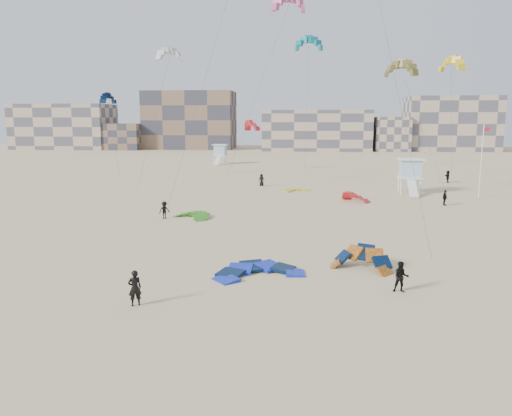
# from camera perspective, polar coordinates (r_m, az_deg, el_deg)

# --- Properties ---
(ground) EXTENTS (320.00, 320.00, 0.00)m
(ground) POSITION_cam_1_polar(r_m,az_deg,el_deg) (26.87, -9.31, -10.07)
(ground) COLOR #C9B887
(ground) RESTS_ON ground
(kite_ground_blue) EXTENTS (6.61, 6.75, 1.44)m
(kite_ground_blue) POSITION_cam_1_polar(r_m,az_deg,el_deg) (30.26, 0.30, -7.61)
(kite_ground_blue) COLOR #123AF3
(kite_ground_blue) RESTS_ON ground
(kite_ground_orange) EXTENTS (4.96, 4.98, 3.74)m
(kite_ground_orange) POSITION_cam_1_polar(r_m,az_deg,el_deg) (31.94, 11.91, -6.87)
(kite_ground_orange) COLOR orange
(kite_ground_orange) RESTS_ON ground
(kite_ground_green) EXTENTS (5.44, 5.49, 1.64)m
(kite_ground_green) POSITION_cam_1_polar(r_m,az_deg,el_deg) (47.82, -7.28, -1.10)
(kite_ground_green) COLOR #2D8216
(kite_ground_green) RESTS_ON ground
(kite_ground_red_far) EXTENTS (5.13, 5.12, 3.50)m
(kite_ground_red_far) POSITION_cam_1_polar(r_m,az_deg,el_deg) (57.98, 11.27, 0.75)
(kite_ground_red_far) COLOR red
(kite_ground_red_far) RESTS_ON ground
(kite_ground_yellow) EXTENTS (4.77, 4.85, 0.60)m
(kite_ground_yellow) POSITION_cam_1_polar(r_m,az_deg,el_deg) (65.40, 4.57, 1.95)
(kite_ground_yellow) COLOR gold
(kite_ground_yellow) RESTS_ON ground
(kitesurfer_main) EXTENTS (0.80, 0.72, 1.84)m
(kitesurfer_main) POSITION_cam_1_polar(r_m,az_deg,el_deg) (25.87, -13.69, -8.87)
(kitesurfer_main) COLOR black
(kitesurfer_main) RESTS_ON ground
(kitesurfer_b) EXTENTS (0.87, 0.70, 1.70)m
(kitesurfer_b) POSITION_cam_1_polar(r_m,az_deg,el_deg) (28.14, 16.25, -7.58)
(kitesurfer_b) COLOR black
(kitesurfer_b) RESTS_ON ground
(kitesurfer_c) EXTENTS (1.22, 1.13, 1.64)m
(kitesurfer_c) POSITION_cam_1_polar(r_m,az_deg,el_deg) (47.56, -10.42, -0.24)
(kitesurfer_c) COLOR black
(kitesurfer_c) RESTS_ON ground
(kitesurfer_d) EXTENTS (0.52, 1.03, 1.69)m
(kitesurfer_d) POSITION_cam_1_polar(r_m,az_deg,el_deg) (57.80, 20.78, 1.10)
(kitesurfer_d) COLOR black
(kitesurfer_d) RESTS_ON ground
(kitesurfer_e) EXTENTS (0.91, 0.68, 1.69)m
(kitesurfer_e) POSITION_cam_1_polar(r_m,az_deg,el_deg) (70.10, 0.63, 3.23)
(kitesurfer_e) COLOR black
(kitesurfer_e) RESTS_ON ground
(kitesurfer_f) EXTENTS (0.54, 1.67, 1.80)m
(kitesurfer_f) POSITION_cam_1_polar(r_m,az_deg,el_deg) (79.17, 21.06, 3.38)
(kitesurfer_f) COLOR black
(kitesurfer_f) RESTS_ON ground
(kite_fly_grey) EXTENTS (4.76, 12.82, 17.60)m
(kite_fly_grey) POSITION_cam_1_polar(r_m,az_deg,el_deg) (66.45, -9.81, 16.81)
(kite_fly_grey) COLOR silver
(kite_fly_grey) RESTS_ON ground
(kite_fly_pink) EXTENTS (11.62, 7.34, 24.05)m
(kite_fly_pink) POSITION_cam_1_polar(r_m,az_deg,el_deg) (68.54, 3.80, 22.22)
(kite_fly_pink) COLOR #C04C89
(kite_fly_pink) RESTS_ON ground
(kite_fly_olive) EXTENTS (6.75, 9.63, 15.25)m
(kite_fly_olive) POSITION_cam_1_polar(r_m,az_deg,el_deg) (61.60, 16.21, 14.92)
(kite_fly_olive) COLOR olive
(kite_fly_olive) RESTS_ON ground
(kite_fly_yellow) EXTENTS (5.48, 5.48, 17.15)m
(kite_fly_yellow) POSITION_cam_1_polar(r_m,az_deg,el_deg) (77.99, 21.44, 14.94)
(kite_fly_yellow) COLOR gold
(kite_fly_yellow) RESTS_ON ground
(kite_fly_navy) EXTENTS (5.69, 8.66, 12.23)m
(kite_fly_navy) POSITION_cam_1_polar(r_m,az_deg,el_deg) (80.75, -16.55, 11.82)
(kite_fly_navy) COLOR #051B3F
(kite_fly_navy) RESTS_ON ground
(kite_fly_teal_b) EXTENTS (4.67, 10.44, 21.96)m
(kite_fly_teal_b) POSITION_cam_1_polar(r_m,az_deg,el_deg) (88.69, 6.03, 18.06)
(kite_fly_teal_b) COLOR #11808F
(kite_fly_teal_b) RESTS_ON ground
(kite_fly_red) EXTENTS (6.53, 8.89, 8.61)m
(kite_fly_red) POSITION_cam_1_polar(r_m,az_deg,el_deg) (90.23, -0.51, 9.30)
(kite_fly_red) COLOR red
(kite_fly_red) RESTS_ON ground
(lifeguard_tower_near) EXTENTS (3.29, 6.10, 4.41)m
(lifeguard_tower_near) POSITION_cam_1_polar(r_m,az_deg,el_deg) (65.96, 17.19, 3.52)
(lifeguard_tower_near) COLOR white
(lifeguard_tower_near) RESTS_ON ground
(lifeguard_tower_far) EXTENTS (3.08, 5.69, 4.11)m
(lifeguard_tower_far) POSITION_cam_1_polar(r_m,az_deg,el_deg) (105.60, -4.11, 6.15)
(lifeguard_tower_far) COLOR white
(lifeguard_tower_far) RESTS_ON ground
(flagpole) EXTENTS (0.70, 0.11, 8.65)m
(flagpole) POSITION_cam_1_polar(r_m,az_deg,el_deg) (64.52, 24.37, 5.02)
(flagpole) COLOR white
(flagpole) RESTS_ON ground
(condo_west_a) EXTENTS (30.00, 15.00, 14.00)m
(condo_west_a) POSITION_cam_1_polar(r_m,az_deg,el_deg) (172.37, -21.06, 8.67)
(condo_west_a) COLOR tan
(condo_west_a) RESTS_ON ground
(condo_west_b) EXTENTS (28.00, 14.00, 18.00)m
(condo_west_b) POSITION_cam_1_polar(r_m,az_deg,el_deg) (162.54, -7.55, 9.91)
(condo_west_b) COLOR brown
(condo_west_b) RESTS_ON ground
(condo_mid) EXTENTS (32.00, 16.00, 12.00)m
(condo_mid) POSITION_cam_1_polar(r_m,az_deg,el_deg) (154.42, 6.92, 8.80)
(condo_mid) COLOR tan
(condo_mid) RESTS_ON ground
(condo_east) EXTENTS (26.00, 14.00, 16.00)m
(condo_east) POSITION_cam_1_polar(r_m,az_deg,el_deg) (162.24, 21.37, 8.96)
(condo_east) COLOR tan
(condo_east) RESTS_ON ground
(condo_fill_left) EXTENTS (12.00, 10.00, 8.00)m
(condo_fill_left) POSITION_cam_1_polar(r_m,az_deg,el_deg) (162.64, -14.94, 7.89)
(condo_fill_left) COLOR brown
(condo_fill_left) RESTS_ON ground
(condo_fill_right) EXTENTS (10.00, 10.00, 10.00)m
(condo_fill_right) POSITION_cam_1_polar(r_m,az_deg,el_deg) (154.49, 15.19, 8.16)
(condo_fill_right) COLOR tan
(condo_fill_right) RESTS_ON ground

